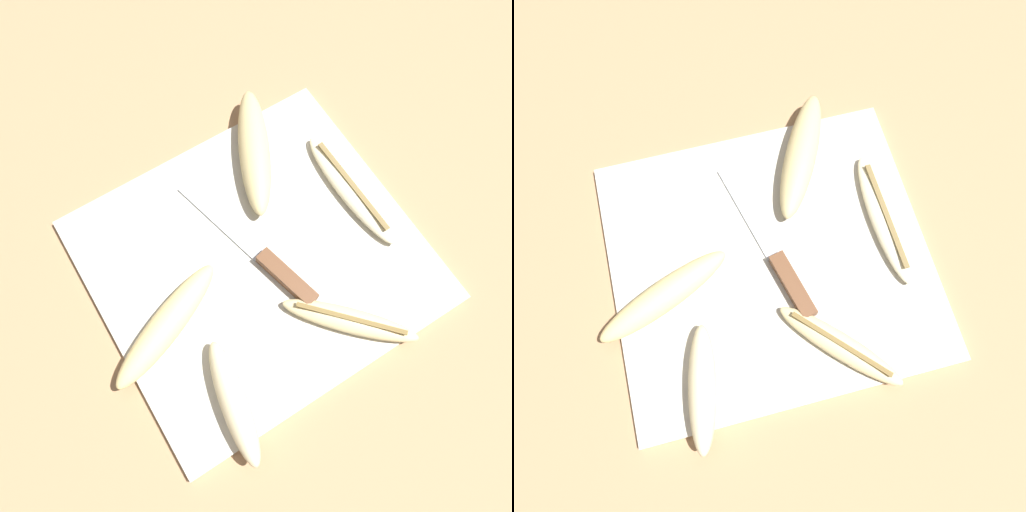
% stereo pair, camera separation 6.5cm
% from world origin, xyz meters
% --- Properties ---
extents(ground_plane, '(4.00, 4.00, 0.00)m').
position_xyz_m(ground_plane, '(0.00, 0.00, 0.00)').
color(ground_plane, tan).
extents(cutting_board, '(0.41, 0.38, 0.01)m').
position_xyz_m(cutting_board, '(0.00, 0.00, 0.01)').
color(cutting_board, beige).
rests_on(cutting_board, ground_plane).
extents(knife, '(0.08, 0.24, 0.02)m').
position_xyz_m(knife, '(0.01, -0.02, 0.02)').
color(knife, brown).
rests_on(knife, cutting_board).
extents(banana_spotted_left, '(0.13, 0.19, 0.04)m').
position_xyz_m(banana_spotted_left, '(0.08, 0.13, 0.03)').
color(banana_spotted_left, '#DBC684').
rests_on(banana_spotted_left, cutting_board).
extents(banana_ripe_center, '(0.14, 0.15, 0.02)m').
position_xyz_m(banana_ripe_center, '(0.05, -0.13, 0.02)').
color(banana_ripe_center, beige).
rests_on(banana_ripe_center, cutting_board).
extents(banana_cream_curved, '(0.06, 0.15, 0.04)m').
position_xyz_m(banana_cream_curved, '(-0.12, -0.14, 0.03)').
color(banana_cream_curved, beige).
rests_on(banana_cream_curved, cutting_board).
extents(banana_golden_short, '(0.19, 0.11, 0.03)m').
position_xyz_m(banana_golden_short, '(-0.14, -0.02, 0.03)').
color(banana_golden_short, '#EDD689').
rests_on(banana_golden_short, cutting_board).
extents(banana_bright_far, '(0.04, 0.19, 0.02)m').
position_xyz_m(banana_bright_far, '(0.16, 0.01, 0.02)').
color(banana_bright_far, beige).
rests_on(banana_bright_far, cutting_board).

